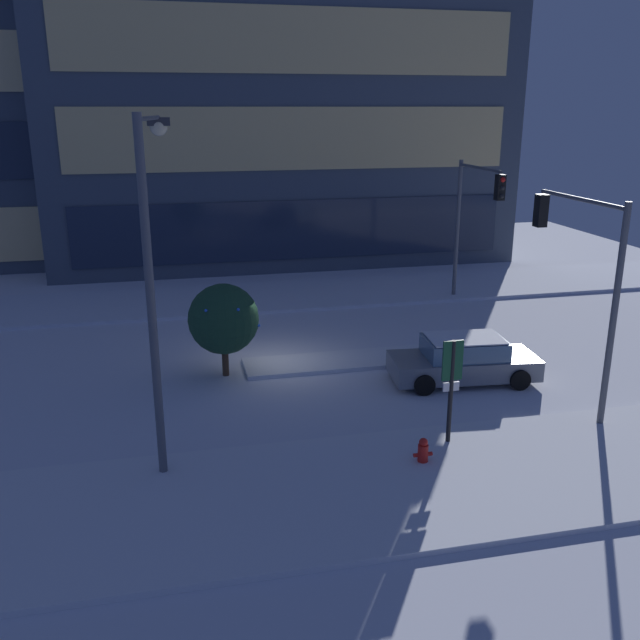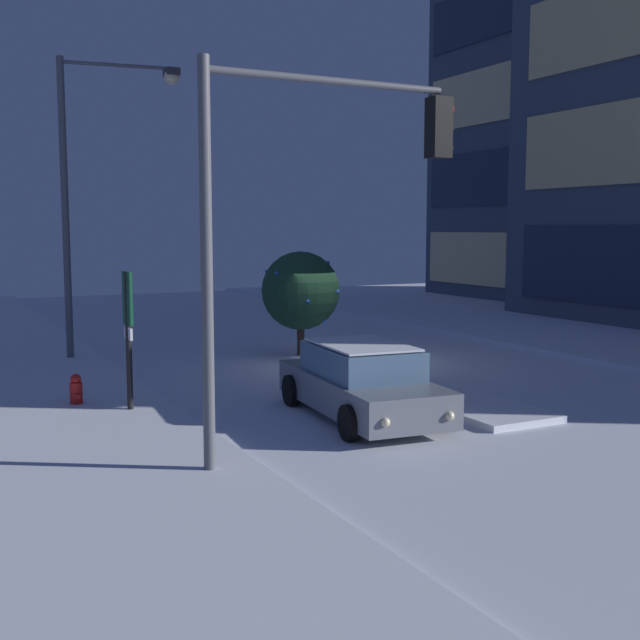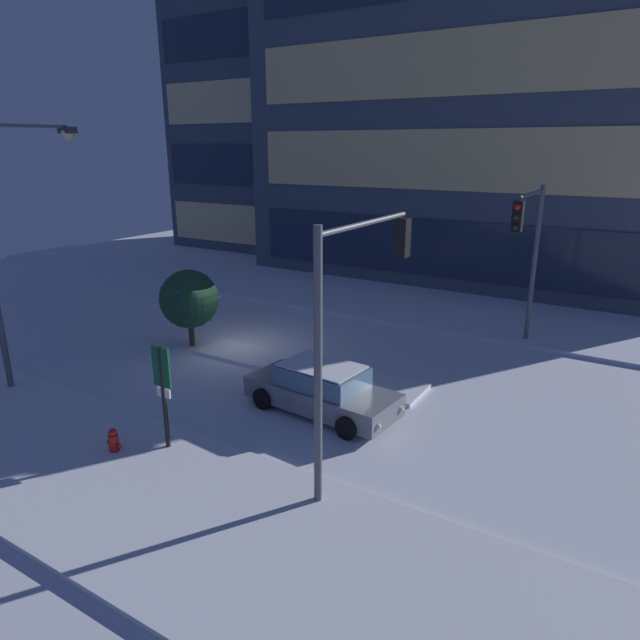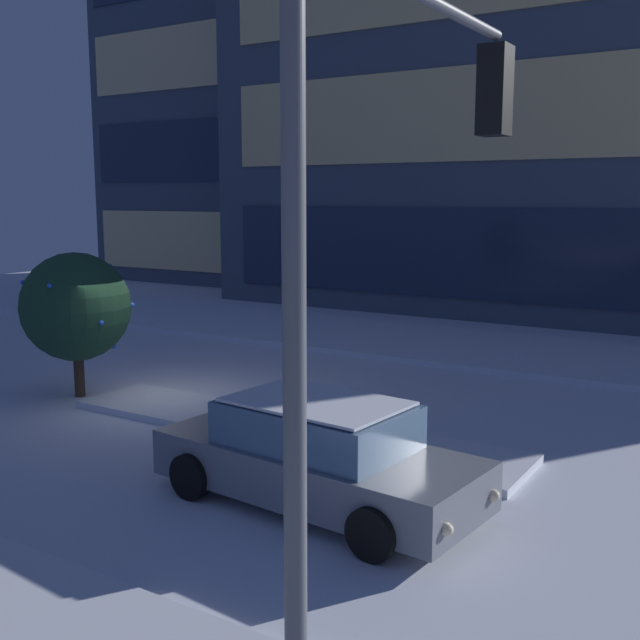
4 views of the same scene
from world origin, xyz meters
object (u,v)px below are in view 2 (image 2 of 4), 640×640
object	(u,v)px
car_near	(361,382)
decorated_tree_median	(301,291)
traffic_light_corner_near_right	(312,190)
fire_hydrant	(76,393)
parking_info_sign	(128,324)
street_lamp_arched	(96,168)

from	to	relation	value
car_near	decorated_tree_median	size ratio (longest dim) A/B	1.58
traffic_light_corner_near_right	decorated_tree_median	distance (m)	11.00
fire_hydrant	parking_info_sign	xyz separation A→B (m)	(1.03, 0.87, 1.50)
parking_info_sign	decorated_tree_median	distance (m)	8.17
car_near	street_lamp_arched	size ratio (longest dim) A/B	0.58
street_lamp_arched	fire_hydrant	size ratio (longest dim) A/B	11.05
car_near	parking_info_sign	size ratio (longest dim) A/B	1.68
traffic_light_corner_near_right	parking_info_sign	world-z (taller)	traffic_light_corner_near_right
street_lamp_arched	parking_info_sign	world-z (taller)	street_lamp_arched
street_lamp_arched	decorated_tree_median	distance (m)	6.71
traffic_light_corner_near_right	street_lamp_arched	world-z (taller)	street_lamp_arched
car_near	fire_hydrant	world-z (taller)	car_near
fire_hydrant	parking_info_sign	bearing A→B (deg)	40.21
traffic_light_corner_near_right	fire_hydrant	size ratio (longest dim) A/B	8.18
street_lamp_arched	decorated_tree_median	size ratio (longest dim) A/B	2.72
car_near	decorated_tree_median	bearing A→B (deg)	168.58
street_lamp_arched	parking_info_sign	size ratio (longest dim) A/B	2.89
car_near	traffic_light_corner_near_right	distance (m)	4.86
street_lamp_arched	parking_info_sign	xyz separation A→B (m)	(7.16, -0.92, -3.58)
car_near	decorated_tree_median	xyz separation A→B (m)	(-7.43, 2.22, 1.23)
car_near	parking_info_sign	distance (m)	4.79
traffic_light_corner_near_right	decorated_tree_median	size ratio (longest dim) A/B	2.01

